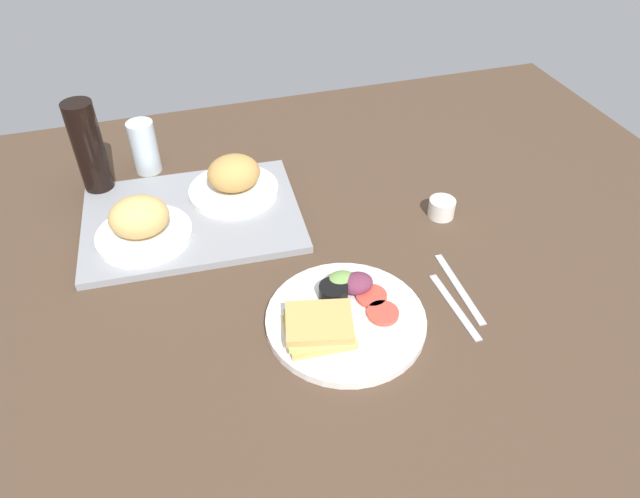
# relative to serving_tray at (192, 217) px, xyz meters

# --- Properties ---
(ground_plane) EXTENTS (1.90, 1.50, 0.03)m
(ground_plane) POSITION_rel_serving_tray_xyz_m (0.20, -0.24, -0.02)
(ground_plane) COLOR #4C3828
(serving_tray) EXTENTS (0.47, 0.35, 0.02)m
(serving_tray) POSITION_rel_serving_tray_xyz_m (0.00, 0.00, 0.00)
(serving_tray) COLOR gray
(serving_tray) RESTS_ON ground_plane
(bread_plate_near) EXTENTS (0.19, 0.19, 0.09)m
(bread_plate_near) POSITION_rel_serving_tray_xyz_m (-0.10, -0.05, 0.05)
(bread_plate_near) COLOR white
(bread_plate_near) RESTS_ON serving_tray
(bread_plate_far) EXTENTS (0.20, 0.20, 0.09)m
(bread_plate_far) POSITION_rel_serving_tray_xyz_m (0.10, 0.05, 0.04)
(bread_plate_far) COLOR white
(bread_plate_far) RESTS_ON serving_tray
(plate_with_salad) EXTENTS (0.28, 0.28, 0.05)m
(plate_with_salad) POSITION_rel_serving_tray_xyz_m (0.21, -0.37, 0.01)
(plate_with_salad) COLOR white
(plate_with_salad) RESTS_ON ground_plane
(drinking_glass) EXTENTS (0.06, 0.06, 0.13)m
(drinking_glass) POSITION_rel_serving_tray_xyz_m (-0.07, 0.23, 0.05)
(drinking_glass) COLOR silver
(drinking_glass) RESTS_ON ground_plane
(soda_bottle) EXTENTS (0.06, 0.06, 0.22)m
(soda_bottle) POSITION_rel_serving_tray_xyz_m (-0.18, 0.16, 0.10)
(soda_bottle) COLOR black
(soda_bottle) RESTS_ON ground_plane
(espresso_cup) EXTENTS (0.06, 0.06, 0.04)m
(espresso_cup) POSITION_rel_serving_tray_xyz_m (0.51, -0.14, 0.01)
(espresso_cup) COLOR silver
(espresso_cup) RESTS_ON ground_plane
(fork) EXTENTS (0.02, 0.17, 0.01)m
(fork) POSITION_rel_serving_tray_xyz_m (0.42, -0.39, -0.01)
(fork) COLOR #B7B7BC
(fork) RESTS_ON ground_plane
(knife) EXTENTS (0.02, 0.19, 0.01)m
(knife) POSITION_rel_serving_tray_xyz_m (0.45, -0.35, -0.01)
(knife) COLOR #B7B7BC
(knife) RESTS_ON ground_plane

